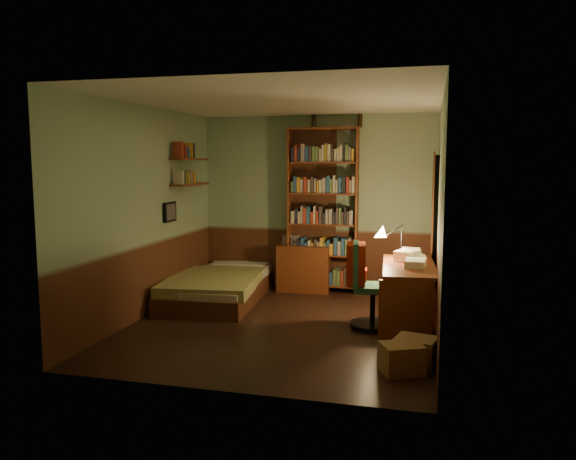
% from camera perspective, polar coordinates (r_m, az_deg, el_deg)
% --- Properties ---
extents(floor, '(3.50, 4.00, 0.02)m').
position_cam_1_polar(floor, '(6.74, -0.53, -9.66)').
color(floor, black).
rests_on(floor, ground).
extents(ceiling, '(3.50, 4.00, 0.02)m').
position_cam_1_polar(ceiling, '(6.49, -0.56, 13.08)').
color(ceiling, silver).
rests_on(ceiling, wall_back).
extents(wall_back, '(3.50, 0.02, 2.60)m').
position_cam_1_polar(wall_back, '(8.44, 2.94, 2.76)').
color(wall_back, gray).
rests_on(wall_back, ground).
extents(wall_left, '(0.02, 4.00, 2.60)m').
position_cam_1_polar(wall_left, '(7.14, -14.34, 1.78)').
color(wall_left, gray).
rests_on(wall_left, ground).
extents(wall_right, '(0.02, 4.00, 2.60)m').
position_cam_1_polar(wall_right, '(6.28, 15.19, 1.06)').
color(wall_right, gray).
rests_on(wall_right, ground).
extents(wall_front, '(3.50, 0.02, 2.60)m').
position_cam_1_polar(wall_front, '(4.59, -6.96, -0.86)').
color(wall_front, gray).
rests_on(wall_front, ground).
extents(doorway, '(0.06, 0.90, 2.00)m').
position_cam_1_polar(doorway, '(7.60, 14.67, -0.20)').
color(doorway, black).
rests_on(doorway, ground).
extents(door_trim, '(0.02, 0.98, 2.08)m').
position_cam_1_polar(door_trim, '(7.60, 14.41, -0.19)').
color(door_trim, '#442213').
rests_on(door_trim, ground).
extents(bed, '(1.26, 2.16, 0.62)m').
position_cam_1_polar(bed, '(7.91, -7.03, -4.80)').
color(bed, olive).
rests_on(bed, ground).
extents(dresser, '(0.78, 0.41, 0.69)m').
position_cam_1_polar(dresser, '(8.36, 1.65, -3.90)').
color(dresser, '#5D2913').
rests_on(dresser, ground).
extents(mini_stereo, '(0.29, 0.24, 0.14)m').
position_cam_1_polar(mini_stereo, '(8.46, 0.32, -0.94)').
color(mini_stereo, '#B2B2B7').
rests_on(mini_stereo, dresser).
extents(bookshelf, '(1.05, 0.38, 2.41)m').
position_cam_1_polar(bookshelf, '(8.27, 3.56, 1.99)').
color(bookshelf, '#5D2913').
rests_on(bookshelf, ground).
extents(bottle_left, '(0.07, 0.07, 0.21)m').
position_cam_1_polar(bottle_left, '(8.40, 2.61, 11.02)').
color(bottle_left, black).
rests_on(bottle_left, bookshelf).
extents(bottle_right, '(0.08, 0.08, 0.23)m').
position_cam_1_polar(bottle_right, '(8.29, 7.34, 11.09)').
color(bottle_right, black).
rests_on(bottle_right, bookshelf).
extents(desk, '(0.68, 1.44, 0.75)m').
position_cam_1_polar(desk, '(6.61, 12.12, -6.69)').
color(desk, '#5D2913').
rests_on(desk, ground).
extents(paper_stack, '(0.32, 0.37, 0.12)m').
position_cam_1_polar(paper_stack, '(6.80, 12.03, -2.55)').
color(paper_stack, silver).
rests_on(paper_stack, desk).
extents(desk_lamp, '(0.23, 0.23, 0.58)m').
position_cam_1_polar(desk_lamp, '(6.88, 11.49, -0.49)').
color(desk_lamp, black).
rests_on(desk_lamp, desk).
extents(office_chair, '(0.61, 0.55, 1.11)m').
position_cam_1_polar(office_chair, '(6.57, 8.63, -5.10)').
color(office_chair, '#2D5F44').
rests_on(office_chair, ground).
extents(red_jacket, '(0.21, 0.39, 0.46)m').
position_cam_1_polar(red_jacket, '(6.26, 6.06, 1.64)').
color(red_jacket, '#AC2510').
rests_on(red_jacket, office_chair).
extents(wall_shelf_lower, '(0.20, 0.90, 0.03)m').
position_cam_1_polar(wall_shelf_lower, '(8.05, -9.90, 4.60)').
color(wall_shelf_lower, '#5D2913').
rests_on(wall_shelf_lower, wall_left).
extents(wall_shelf_upper, '(0.20, 0.90, 0.03)m').
position_cam_1_polar(wall_shelf_upper, '(8.05, -9.96, 7.09)').
color(wall_shelf_upper, '#5D2913').
rests_on(wall_shelf_upper, wall_left).
extents(framed_picture, '(0.04, 0.32, 0.26)m').
position_cam_1_polar(framed_picture, '(7.66, -11.92, 1.81)').
color(framed_picture, black).
rests_on(framed_picture, wall_left).
extents(cardboard_box_a, '(0.45, 0.42, 0.27)m').
position_cam_1_polar(cardboard_box_a, '(5.34, 11.48, -12.68)').
color(cardboard_box_a, olive).
rests_on(cardboard_box_a, ground).
extents(cardboard_box_b, '(0.43, 0.38, 0.26)m').
position_cam_1_polar(cardboard_box_b, '(5.59, 12.85, -11.89)').
color(cardboard_box_b, olive).
rests_on(cardboard_box_b, ground).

